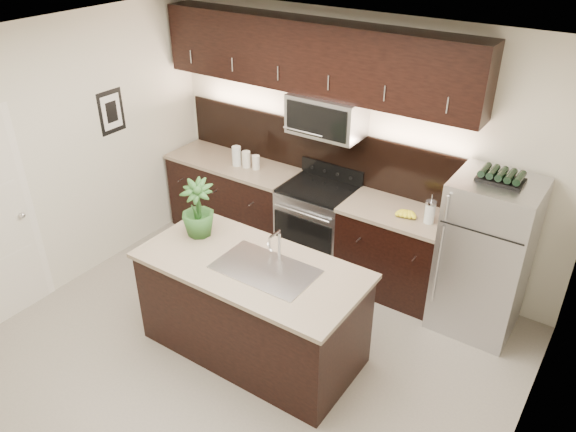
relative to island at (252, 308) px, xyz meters
The scene contains 12 objects.
ground 0.50m from the island, 94.81° to the right, with size 4.50×4.50×0.00m, color gray.
room_walls 1.25m from the island, 122.54° to the right, with size 4.52×4.02×2.71m.
counter_run 1.60m from the island, 107.01° to the left, with size 3.51×0.65×0.94m.
upper_fixtures 2.41m from the island, 104.76° to the left, with size 3.49×0.40×1.66m.
island is the anchor object (origin of this frame).
sink_faucet 0.51m from the island, ahead, with size 0.84×0.50×0.28m.
refrigerator 2.15m from the island, 43.77° to the left, with size 0.74×0.67×1.53m, color #B2B2B7.
wine_rack 2.40m from the island, 43.77° to the left, with size 0.38×0.23×0.09m.
plant 1.00m from the island, behind, with size 0.30×0.30×0.53m, color #265120.
canisters 2.02m from the island, 129.50° to the left, with size 0.34×0.14×0.23m.
french_press 1.87m from the island, 56.68° to the left, with size 0.10×0.10×0.29m.
bananas 1.69m from the island, 64.30° to the left, with size 0.20×0.16×0.06m, color yellow.
Camera 1 is at (2.44, -2.87, 3.62)m, focal length 35.00 mm.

